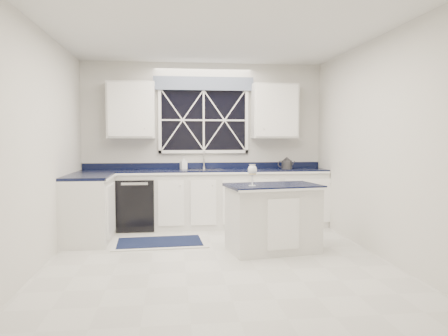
{
  "coord_description": "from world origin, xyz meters",
  "views": [
    {
      "loc": [
        -0.53,
        -5.09,
        1.46
      ],
      "look_at": [
        0.13,
        0.4,
        1.07
      ],
      "focal_mm": 35.0,
      "sensor_mm": 36.0,
      "label": 1
    }
  ],
  "objects": [
    {
      "name": "ground",
      "position": [
        0.0,
        0.0,
        0.0
      ],
      "size": [
        4.5,
        4.5,
        0.0
      ],
      "primitive_type": "plane",
      "color": "silver",
      "rests_on": "ground"
    },
    {
      "name": "back_wall",
      "position": [
        0.0,
        2.25,
        1.35
      ],
      "size": [
        4.0,
        0.1,
        2.7
      ],
      "primitive_type": "cube",
      "color": "beige",
      "rests_on": "ground"
    },
    {
      "name": "base_cabinets",
      "position": [
        -0.33,
        1.78,
        0.45
      ],
      "size": [
        3.99,
        1.6,
        0.9
      ],
      "color": "silver",
      "rests_on": "ground"
    },
    {
      "name": "countertop",
      "position": [
        0.0,
        1.95,
        0.92
      ],
      "size": [
        3.98,
        0.64,
        0.04
      ],
      "primitive_type": "cube",
      "color": "black",
      "rests_on": "base_cabinets"
    },
    {
      "name": "dishwasher",
      "position": [
        -1.1,
        1.95,
        0.41
      ],
      "size": [
        0.6,
        0.58,
        0.82
      ],
      "primitive_type": "cube",
      "color": "black",
      "rests_on": "ground"
    },
    {
      "name": "window",
      "position": [
        0.0,
        2.2,
        1.83
      ],
      "size": [
        1.65,
        0.09,
        1.26
      ],
      "color": "black",
      "rests_on": "ground"
    },
    {
      "name": "upper_cabinets",
      "position": [
        0.0,
        2.08,
        1.9
      ],
      "size": [
        3.1,
        0.34,
        0.9
      ],
      "color": "silver",
      "rests_on": "ground"
    },
    {
      "name": "faucet",
      "position": [
        0.0,
        2.14,
        1.1
      ],
      "size": [
        0.05,
        0.2,
        0.3
      ],
      "color": "silver",
      "rests_on": "countertop"
    },
    {
      "name": "island",
      "position": [
        0.75,
        0.35,
        0.43
      ],
      "size": [
        1.25,
        0.87,
        0.86
      ],
      "rotation": [
        0.0,
        0.0,
        0.16
      ],
      "color": "silver",
      "rests_on": "ground"
    },
    {
      "name": "rug",
      "position": [
        -0.71,
        0.94,
        0.01
      ],
      "size": [
        1.33,
        0.85,
        0.02
      ],
      "rotation": [
        0.0,
        0.0,
        0.05
      ],
      "color": "beige",
      "rests_on": "ground"
    },
    {
      "name": "kettle",
      "position": [
        1.36,
        1.97,
        1.03
      ],
      "size": [
        0.28,
        0.21,
        0.2
      ],
      "rotation": [
        0.0,
        0.0,
        -0.27
      ],
      "color": "#313134",
      "rests_on": "countertop"
    },
    {
      "name": "wine_glass",
      "position": [
        0.46,
        0.23,
        1.05
      ],
      "size": [
        0.11,
        0.11,
        0.27
      ],
      "color": "white",
      "rests_on": "island"
    },
    {
      "name": "soap_bottle",
      "position": [
        -0.34,
        2.08,
        1.04
      ],
      "size": [
        0.12,
        0.12,
        0.21
      ],
      "primitive_type": "imported",
      "rotation": [
        0.0,
        0.0,
        0.38
      ],
      "color": "silver",
      "rests_on": "countertop"
    }
  ]
}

